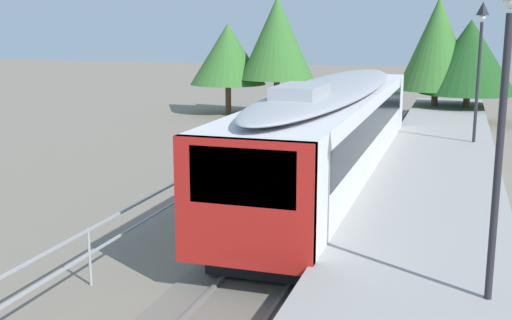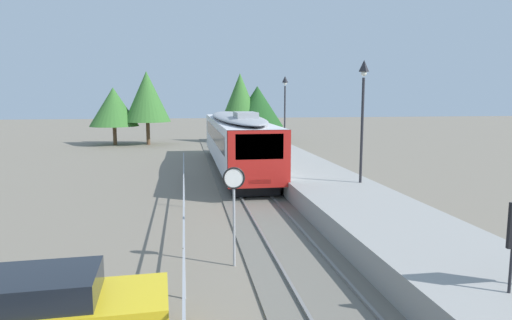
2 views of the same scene
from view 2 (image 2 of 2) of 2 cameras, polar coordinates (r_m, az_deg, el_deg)
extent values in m
plane|color=slate|center=(20.70, -8.19, -5.18)|extent=(160.00, 160.00, 0.00)
cube|color=#6B665B|center=(20.94, 0.07, -4.86)|extent=(3.20, 60.00, 0.06)
cube|color=slate|center=(20.83, -1.89, -4.74)|extent=(0.08, 60.00, 0.08)
cube|color=slate|center=(21.05, 2.01, -4.60)|extent=(0.08, 60.00, 0.08)
cube|color=silver|center=(28.77, -2.54, 2.55)|extent=(2.80, 18.26, 2.55)
cube|color=red|center=(19.88, 0.41, 0.11)|extent=(2.80, 0.24, 2.55)
cube|color=black|center=(19.73, 0.45, 1.70)|extent=(2.13, 0.08, 1.12)
cube|color=black|center=(28.73, -2.55, 3.36)|extent=(2.82, 15.33, 0.92)
ellipsoid|color=#9EA0A5|center=(28.66, -2.56, 5.44)|extent=(2.69, 17.53, 0.44)
cube|color=#9EA0A5|center=(24.13, -1.33, 5.64)|extent=(1.10, 2.20, 0.36)
cube|color=#EAE5C6|center=(19.97, 0.44, -2.74)|extent=(1.00, 0.10, 0.20)
cube|color=black|center=(22.38, -0.56, -3.02)|extent=(2.24, 3.20, 0.55)
cube|color=black|center=(35.59, -3.75, 1.07)|extent=(2.24, 3.20, 0.55)
cube|color=#999691|center=(21.60, 8.63, -3.42)|extent=(3.90, 60.00, 0.90)
cylinder|color=#232328|center=(20.38, 13.20, 3.59)|extent=(0.12, 0.12, 4.60)
pyramid|color=#232328|center=(20.37, 13.45, 11.47)|extent=(0.34, 0.34, 0.50)
sphere|color=silver|center=(20.35, 13.42, 10.57)|extent=(0.24, 0.24, 0.24)
cylinder|color=#232328|center=(35.14, 3.64, 5.54)|extent=(0.12, 0.12, 4.60)
pyramid|color=#232328|center=(35.14, 3.68, 10.11)|extent=(0.34, 0.34, 0.50)
sphere|color=silver|center=(35.13, 3.68, 9.59)|extent=(0.24, 0.24, 0.24)
cylinder|color=#232328|center=(10.27, 29.40, -12.05)|extent=(0.06, 0.06, 0.90)
cylinder|color=#9EA0A5|center=(12.63, -2.77, -8.52)|extent=(0.07, 0.07, 2.20)
cylinder|color=white|center=(12.29, -2.81, -2.28)|extent=(0.60, 0.03, 0.60)
torus|color=black|center=(12.27, -2.80, -2.29)|extent=(0.61, 0.05, 0.61)
cube|color=#9EA0A5|center=(10.75, -9.09, -11.06)|extent=(0.05, 36.00, 0.05)
cube|color=#9EA0A5|center=(10.92, -9.03, -13.60)|extent=(0.05, 36.00, 0.05)
cylinder|color=#9EA0A5|center=(10.95, -9.02, -13.90)|extent=(0.06, 0.06, 1.25)
cylinder|color=#9EA0A5|center=(19.59, -9.06, -4.08)|extent=(0.06, 0.06, 1.25)
cylinder|color=#9EA0A5|center=(28.46, -9.07, -0.32)|extent=(0.06, 0.06, 1.25)
cube|color=gold|center=(9.51, -23.71, -17.70)|extent=(4.08, 1.95, 0.72)
cube|color=black|center=(9.33, -25.47, -14.24)|extent=(2.07, 1.64, 0.50)
cylinder|color=black|center=(10.19, -15.01, -17.75)|extent=(0.63, 0.23, 0.62)
cylinder|color=brown|center=(46.87, 0.16, 3.26)|extent=(0.36, 0.36, 1.65)
cone|color=#1E4C1E|center=(46.72, 0.17, 6.78)|extent=(5.35, 5.35, 4.11)
cylinder|color=brown|center=(46.75, -1.99, 3.34)|extent=(0.36, 0.36, 1.81)
cone|color=#38702D|center=(46.59, -2.01, 7.66)|extent=(4.32, 4.32, 5.23)
cylinder|color=brown|center=(45.72, -13.43, 3.30)|extent=(0.36, 0.36, 2.25)
cone|color=#38702D|center=(45.58, -13.58, 7.77)|extent=(4.47, 4.47, 4.87)
cylinder|color=brown|center=(46.24, -17.35, 2.96)|extent=(0.36, 0.36, 1.85)
cone|color=#38702D|center=(46.09, -17.49, 6.41)|extent=(4.69, 4.69, 3.72)
camera|label=1|loc=(10.89, 31.73, 9.92)|focal=44.68mm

